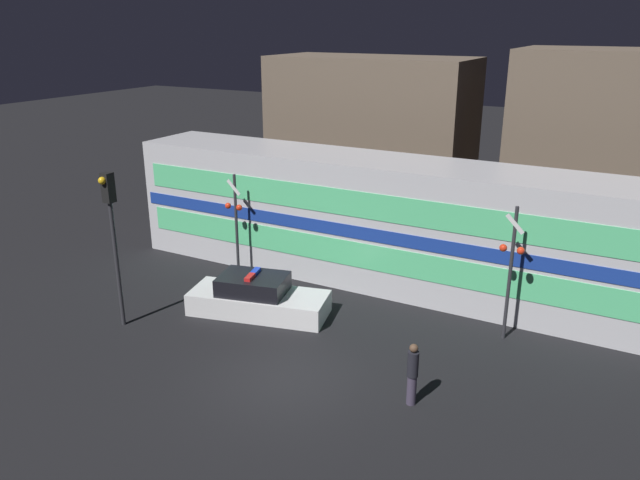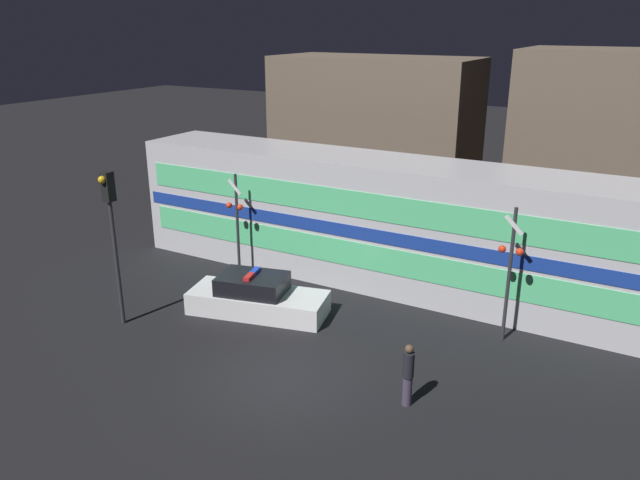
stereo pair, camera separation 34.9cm
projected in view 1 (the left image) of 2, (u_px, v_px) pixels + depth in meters
The scene contains 8 objects.
ground_plane at pixel (286, 378), 16.95m from camera, with size 120.00×120.00×0.00m, color black.
train at pixel (375, 221), 22.76m from camera, with size 19.31×3.08×4.57m.
police_car at pixel (257, 298), 20.57m from camera, with size 4.82×2.72×1.43m.
pedestrian at pixel (412, 374), 15.54m from camera, with size 0.29×0.29×1.70m.
crossing_signal_near at pixel (511, 265), 18.27m from camera, with size 0.73×0.29×4.20m.
crossing_signal_far at pixel (235, 219), 23.01m from camera, with size 0.73×0.29×3.95m.
traffic_light_corner at pixel (112, 221), 18.80m from camera, with size 0.30×0.46×4.97m.
building_left at pixel (370, 138), 30.20m from camera, with size 9.54×4.38×7.63m.
Camera 1 is at (7.90, -12.48, 9.18)m, focal length 35.00 mm.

